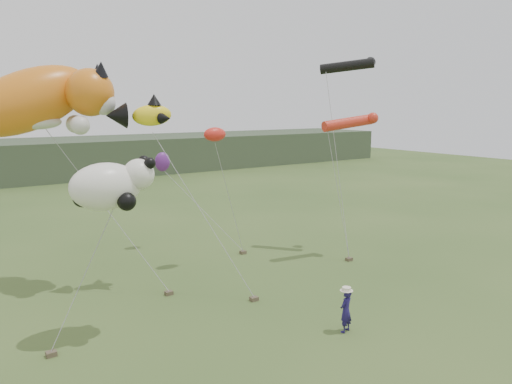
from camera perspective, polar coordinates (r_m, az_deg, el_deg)
ground at (r=18.35m, az=7.29°, el=-14.83°), size 120.00×120.00×0.00m
headland at (r=57.88m, az=-26.40°, el=3.11°), size 90.00×13.00×4.00m
festival_attendant at (r=17.69m, az=10.23°, el=-13.21°), size 0.63×0.50×1.51m
sandbag_anchors at (r=21.71m, az=-3.23°, el=-10.56°), size 14.83×5.97×0.16m
cat_kite at (r=21.98m, az=-23.24°, el=9.68°), size 6.88×3.67×4.04m
fish_kite at (r=20.96m, az=-13.23°, el=8.61°), size 2.75×1.83×1.38m
tube_kites at (r=26.15m, az=10.92°, el=11.00°), size 4.12×3.33×3.78m
panda_kite at (r=16.59m, az=-16.21°, el=0.77°), size 2.70×1.74×1.68m
misc_kites at (r=25.14m, az=-7.95°, el=4.86°), size 1.69×4.97×2.47m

